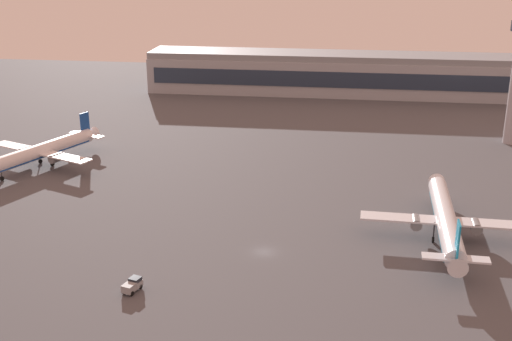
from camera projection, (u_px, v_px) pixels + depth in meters
ground_plane at (264, 252)px, 132.62m from camera, size 416.00×416.00×0.00m
terminal_building at (338, 74)px, 267.78m from camera, size 153.74×22.40×16.40m
airplane_taxiway_distant at (446, 219)px, 137.04m from camera, size 35.27×45.35×11.64m
airplane_near_gate at (39, 152)px, 181.01m from camera, size 33.59×42.57×11.46m
cargo_loader at (132, 285)px, 117.42m from camera, size 3.09×4.53×2.25m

